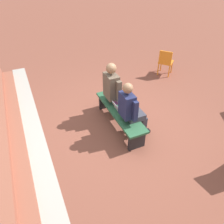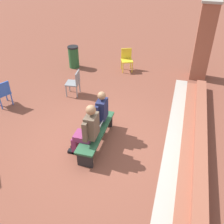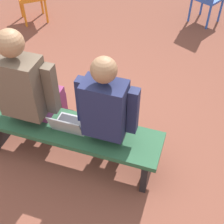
% 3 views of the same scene
% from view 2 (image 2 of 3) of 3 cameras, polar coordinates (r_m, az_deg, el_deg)
% --- Properties ---
extents(ground_plane, '(60.00, 60.00, 0.00)m').
position_cam_2_polar(ground_plane, '(6.79, -2.73, -7.00)').
color(ground_plane, brown).
extents(concrete_strip, '(8.37, 0.40, 0.01)m').
position_cam_2_polar(concrete_strip, '(6.56, 12.67, -9.78)').
color(concrete_strip, '#A8A399').
rests_on(concrete_strip, ground).
extents(brick_steps, '(7.57, 0.60, 0.30)m').
position_cam_2_polar(brick_steps, '(6.51, 17.66, -9.73)').
color(brick_steps, '#93513D').
rests_on(brick_steps, ground).
extents(brick_pillar_left_of_steps, '(0.64, 0.64, 2.75)m').
position_cam_2_polar(brick_pillar_left_of_steps, '(9.91, 19.39, 14.33)').
color(brick_pillar_left_of_steps, '#93513D').
rests_on(brick_pillar_left_of_steps, ground).
extents(bench, '(1.80, 0.44, 0.45)m').
position_cam_2_polar(bench, '(6.57, -3.47, -4.62)').
color(bench, '#285638').
rests_on(bench, ground).
extents(person_student, '(0.54, 0.68, 1.33)m').
position_cam_2_polar(person_student, '(6.67, -3.04, -0.11)').
color(person_student, '#383842').
rests_on(person_student, ground).
extents(person_adult, '(0.59, 0.74, 1.42)m').
position_cam_2_polar(person_adult, '(6.07, -5.40, -3.77)').
color(person_adult, '#7F2D5B').
rests_on(person_adult, ground).
extents(laptop, '(0.32, 0.29, 0.21)m').
position_cam_2_polar(laptop, '(6.50, -3.34, -3.50)').
color(laptop, '#9EA0A5').
rests_on(laptop, bench).
extents(plastic_chair_far_right, '(0.55, 0.55, 0.84)m').
position_cam_2_polar(plastic_chair_far_right, '(10.33, 3.22, 11.59)').
color(plastic_chair_far_right, gold).
rests_on(plastic_chair_far_right, ground).
extents(plastic_chair_near_bench_right, '(0.57, 0.57, 0.84)m').
position_cam_2_polar(plastic_chair_near_bench_right, '(8.65, -22.69, 3.99)').
color(plastic_chair_near_bench_right, '#2D56B7').
rests_on(plastic_chair_near_bench_right, ground).
extents(plastic_chair_near_bench_left, '(0.47, 0.47, 0.84)m').
position_cam_2_polar(plastic_chair_near_bench_left, '(8.67, -8.13, 6.55)').
color(plastic_chair_near_bench_left, gray).
rests_on(plastic_chair_near_bench_left, ground).
extents(litter_bin, '(0.42, 0.42, 0.86)m').
position_cam_2_polar(litter_bin, '(10.69, -8.35, 11.80)').
color(litter_bin, '#23562D').
rests_on(litter_bin, ground).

